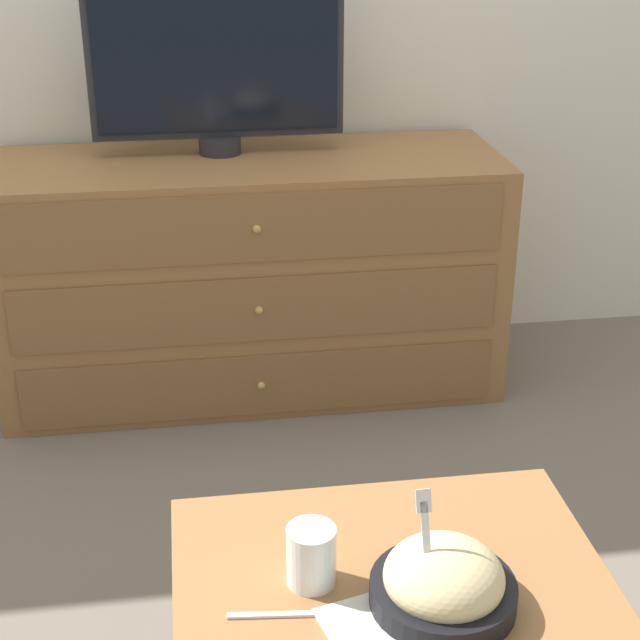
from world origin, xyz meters
name	(u,v)px	position (x,y,z in m)	size (l,w,h in m)	color
ground_plane	(221,342)	(0.00, 0.00, 0.00)	(12.00, 12.00, 0.00)	#70665B
dresser	(252,275)	(0.09, -0.29, 0.36)	(1.50, 0.54, 0.73)	olive
tv	(216,67)	(0.02, -0.21, 0.98)	(0.74, 0.13, 0.48)	#232328
coffee_table	(392,620)	(0.20, -1.87, 0.38)	(0.70, 0.55, 0.46)	#9E6B3D
takeout_bowl	(443,583)	(0.26, -1.94, 0.51)	(0.23, 0.23, 0.19)	black
drink_cup	(311,559)	(0.07, -1.86, 0.51)	(0.08, 0.08, 0.10)	beige
napkin	(391,632)	(0.17, -1.99, 0.47)	(0.22, 0.22, 0.00)	silver
knife	(292,614)	(0.02, -1.93, 0.47)	(0.20, 0.03, 0.01)	white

